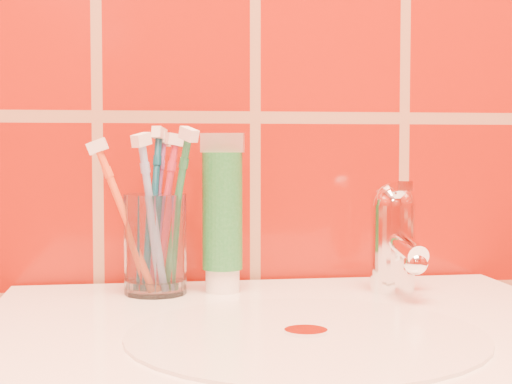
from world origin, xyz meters
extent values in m
cylinder|color=silver|center=(0.00, 0.91, 0.85)|extent=(0.30, 0.30, 0.00)
cylinder|color=white|center=(0.00, 0.91, 0.85)|extent=(0.04, 0.04, 0.00)
cylinder|color=white|center=(-0.12, 1.12, 0.90)|extent=(0.08, 0.08, 0.11)
cylinder|color=white|center=(-0.05, 1.12, 0.86)|extent=(0.04, 0.04, 0.03)
cylinder|color=#196D2F|center=(-0.05, 1.12, 0.94)|extent=(0.04, 0.04, 0.13)
cube|color=beige|center=(-0.05, 1.12, 1.01)|extent=(0.05, 0.01, 0.02)
cylinder|color=white|center=(0.14, 1.09, 0.90)|extent=(0.05, 0.05, 0.09)
sphere|color=white|center=(0.14, 1.09, 0.94)|extent=(0.05, 0.05, 0.05)
cylinder|color=white|center=(0.14, 1.06, 0.91)|extent=(0.02, 0.09, 0.03)
cube|color=white|center=(0.14, 1.08, 0.96)|extent=(0.02, 0.06, 0.01)
camera|label=1|loc=(-0.13, 0.28, 1.01)|focal=55.00mm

